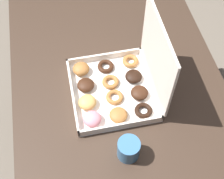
# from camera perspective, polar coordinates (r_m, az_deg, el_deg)

# --- Properties ---
(ground_plane) EXTENTS (8.00, 8.00, 0.00)m
(ground_plane) POSITION_cam_1_polar(r_m,az_deg,el_deg) (1.86, 0.61, -10.64)
(ground_plane) COLOR #6B6054
(dining_table) EXTENTS (1.12, 0.82, 0.71)m
(dining_table) POSITION_cam_1_polar(r_m,az_deg,el_deg) (1.31, 0.85, -0.33)
(dining_table) COLOR #38281E
(dining_table) RESTS_ON ground_plane
(donut_box) EXTENTS (0.33, 0.31, 0.32)m
(donut_box) POSITION_cam_1_polar(r_m,az_deg,el_deg) (1.15, 1.56, 1.24)
(donut_box) COLOR white
(donut_box) RESTS_ON dining_table
(coffee_mug) EXTENTS (0.07, 0.07, 0.08)m
(coffee_mug) POSITION_cam_1_polar(r_m,az_deg,el_deg) (1.04, 3.04, -10.79)
(coffee_mug) COLOR teal
(coffee_mug) RESTS_ON dining_table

